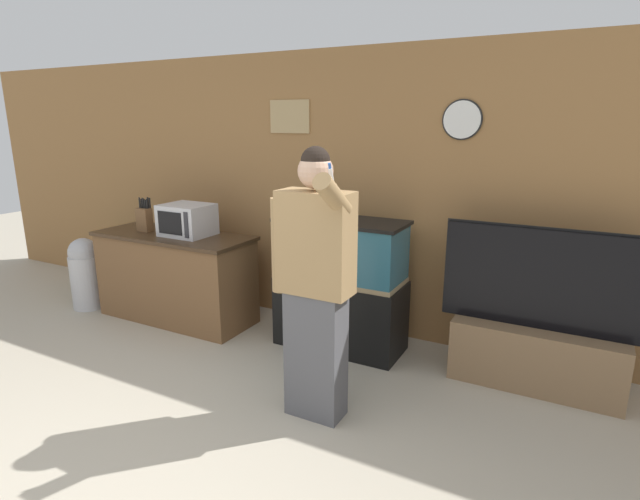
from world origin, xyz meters
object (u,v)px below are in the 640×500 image
Objects in this scene: tv_on_stand at (537,341)px; potted_plant at (114,263)px; microwave at (187,220)px; trash_bin at (86,272)px; person_standing at (314,283)px; counter_island at (176,277)px; knife_block at (144,219)px; aquarium_on_stand at (340,284)px.

tv_on_stand is 2.66× the size of potted_plant.
microwave is 1.42m from trash_bin.
trash_bin is (-3.14, 0.63, -0.56)m from person_standing.
tv_on_stand reaches higher than potted_plant.
person_standing is 3.25m from trash_bin.
person_standing is at bearing -22.61° from counter_island.
knife_block reaches higher than counter_island.
aquarium_on_stand is 2.87m from trash_bin.
aquarium_on_stand is 0.64× the size of person_standing.
trash_bin is at bearing -173.71° from tv_on_stand.
tv_on_stand reaches higher than microwave.
counter_island is at bearing 3.81° from knife_block.
tv_on_stand is at bearing 4.31° from knife_block.
knife_block is 2.56m from person_standing.
person_standing is (-1.30, -1.12, 0.58)m from tv_on_stand.
counter_island is 2.30m from person_standing.
tv_on_stand reaches higher than trash_bin.
aquarium_on_stand is 3.14m from potted_plant.
person_standing is at bearing -73.43° from aquarium_on_stand.
knife_block is at bearing 160.87° from person_standing.
microwave is 0.25× the size of person_standing.
counter_island is at bearing -175.64° from tv_on_stand.
microwave is 0.60× the size of trash_bin.
trash_bin is (-1.24, -0.27, -0.64)m from microwave.
counter_island is at bearing -15.16° from potted_plant.
tv_on_stand reaches higher than aquarium_on_stand.
microwave is at bearing 7.10° from knife_block.
potted_plant is (-1.37, 0.37, -0.13)m from counter_island.
person_standing is 2.37× the size of trash_bin.
person_standing is 3.31× the size of potted_plant.
counter_island is 2.14× the size of trash_bin.
microwave reaches higher than aquarium_on_stand.
microwave is 0.52m from knife_block.
trash_bin is at bearing -167.79° from counter_island.
knife_block is (-0.51, -0.06, -0.02)m from microwave.
person_standing is (0.31, -1.04, 0.37)m from aquarium_on_stand.
person_standing reaches higher than counter_island.
trash_bin is (0.29, -0.60, 0.09)m from potted_plant.
microwave is at bearing 154.66° from person_standing.
tv_on_stand reaches higher than counter_island.
counter_island is 1.77m from aquarium_on_stand.
potted_plant is at bearing 115.86° from trash_bin.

